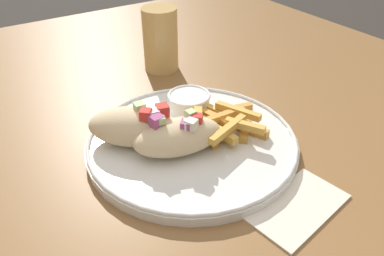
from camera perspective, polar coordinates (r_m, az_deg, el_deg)
table at (r=0.63m, az=-5.03°, el=-7.05°), size 1.36×1.36×0.76m
napkin at (r=0.50m, az=15.85°, el=-11.47°), size 0.14×0.09×0.00m
plate at (r=0.57m, az=0.00°, el=-2.01°), size 0.32×0.32×0.02m
pita_sandwich_near at (r=0.53m, az=-2.11°, el=-1.25°), size 0.14×0.09×0.06m
pita_sandwich_far at (r=0.55m, az=-8.57°, el=0.12°), size 0.15×0.14×0.07m
fries_pile at (r=0.58m, az=4.37°, el=0.79°), size 0.15×0.14×0.03m
sauce_ramekin at (r=0.62m, az=-0.46°, el=4.00°), size 0.07×0.07×0.03m
water_glass at (r=0.79m, az=-4.82°, el=12.87°), size 0.07×0.07×0.13m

